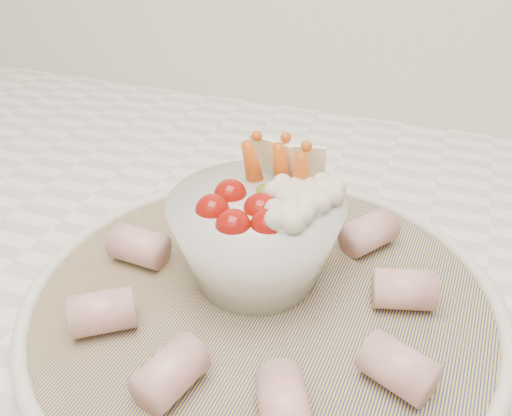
% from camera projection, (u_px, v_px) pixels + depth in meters
% --- Properties ---
extents(serving_platter, '(0.39, 0.39, 0.02)m').
position_uv_depth(serving_platter, '(263.00, 302.00, 0.45)').
color(serving_platter, navy).
rests_on(serving_platter, kitchen_counter).
extents(veggie_bowl, '(0.14, 0.14, 0.11)m').
position_uv_depth(veggie_bowl, '(259.00, 235.00, 0.44)').
color(veggie_bowl, silver).
rests_on(veggie_bowl, serving_platter).
extents(cured_meat_rolls, '(0.27, 0.27, 0.03)m').
position_uv_depth(cured_meat_rolls, '(263.00, 282.00, 0.44)').
color(cured_meat_rolls, '#BA555F').
rests_on(cured_meat_rolls, serving_platter).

